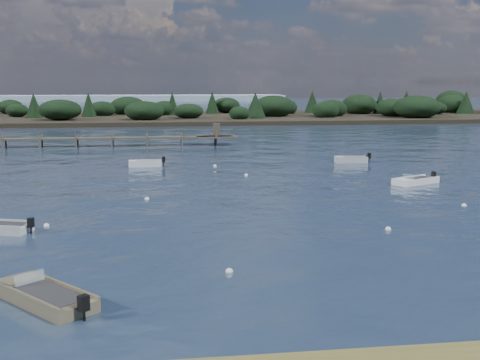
{
  "coord_description": "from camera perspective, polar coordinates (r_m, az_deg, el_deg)",
  "views": [
    {
      "loc": [
        -3.47,
        -27.35,
        7.81
      ],
      "look_at": [
        2.27,
        14.0,
        1.0
      ],
      "focal_mm": 45.0,
      "sensor_mm": 36.0,
      "label": 1
    }
  ],
  "objects": [
    {
      "name": "buoy_b",
      "position": [
        33.28,
        13.87,
        -4.58
      ],
      "size": [
        0.32,
        0.32,
        0.32
      ],
      "primitive_type": "sphere",
      "color": "white",
      "rests_on": "ground"
    },
    {
      "name": "buoy_a",
      "position": [
        25.33,
        -1.03,
        -8.7
      ],
      "size": [
        0.32,
        0.32,
        0.32
      ],
      "primitive_type": "sphere",
      "color": "white",
      "rests_on": "ground"
    },
    {
      "name": "ground",
      "position": [
        87.76,
        -5.62,
        4.12
      ],
      "size": [
        400.0,
        400.0,
        0.0
      ],
      "primitive_type": "plane",
      "color": "#182438",
      "rests_on": "ground"
    },
    {
      "name": "buoy_extra_b",
      "position": [
        41.03,
        -8.82,
        -1.82
      ],
      "size": [
        0.32,
        0.32,
        0.32
      ],
      "primitive_type": "sphere",
      "color": "white",
      "rests_on": "ground"
    },
    {
      "name": "buoy_e",
      "position": [
        56.53,
        -2.4,
        1.32
      ],
      "size": [
        0.32,
        0.32,
        0.32
      ],
      "primitive_type": "sphere",
      "color": "white",
      "rests_on": "ground"
    },
    {
      "name": "buoy_c",
      "position": [
        34.77,
        -17.87,
        -4.17
      ],
      "size": [
        0.32,
        0.32,
        0.32
      ],
      "primitive_type": "sphere",
      "color": "white",
      "rests_on": "ground"
    },
    {
      "name": "tender_far_white",
      "position": [
        57.02,
        -8.97,
        1.45
      ],
      "size": [
        3.38,
        1.23,
        1.16
      ],
      "color": "silver",
      "rests_on": "ground"
    },
    {
      "name": "dinghy_near_olive",
      "position": [
        23.0,
        -18.05,
        -10.66
      ],
      "size": [
        4.13,
        4.43,
        1.17
      ],
      "color": "#70664A",
      "rests_on": "ground"
    },
    {
      "name": "tender_far_grey_b",
      "position": [
        60.09,
        10.49,
        1.81
      ],
      "size": [
        3.54,
        1.53,
        1.2
      ],
      "color": "#A6ACAD",
      "rests_on": "ground"
    },
    {
      "name": "far_headland",
      "position": [
        130.62,
        4.73,
        6.67
      ],
      "size": [
        190.0,
        40.0,
        5.8
      ],
      "color": "black",
      "rests_on": "ground"
    },
    {
      "name": "buoy_d",
      "position": [
        41.0,
        20.48,
        -2.31
      ],
      "size": [
        0.32,
        0.32,
        0.32
      ],
      "primitive_type": "sphere",
      "color": "white",
      "rests_on": "ground"
    },
    {
      "name": "jetty",
      "position": [
        77.82,
        -21.49,
        3.59
      ],
      "size": [
        64.5,
        3.2,
        3.4
      ],
      "color": "#4C4538",
      "rests_on": "ground"
    },
    {
      "name": "dinghy_mid_white_b",
      "position": [
        48.68,
        16.3,
        -0.18
      ],
      "size": [
        4.16,
        3.05,
        1.05
      ],
      "color": "silver",
      "rests_on": "ground"
    },
    {
      "name": "buoy_extra_a",
      "position": [
        50.95,
        0.59,
        0.45
      ],
      "size": [
        0.32,
        0.32,
        0.32
      ],
      "primitive_type": "sphere",
      "color": "white",
      "rests_on": "ground"
    }
  ]
}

